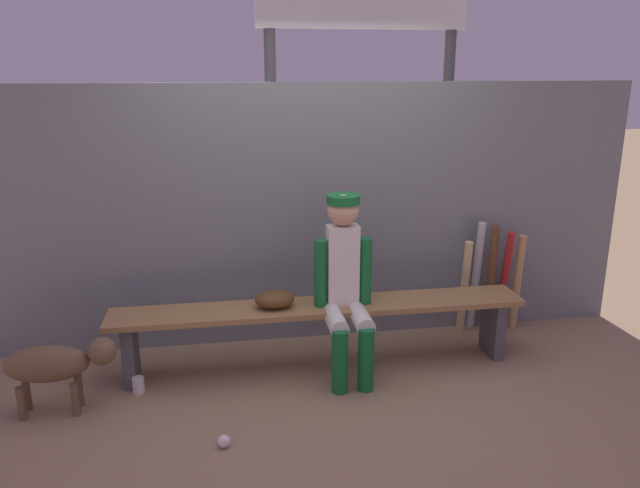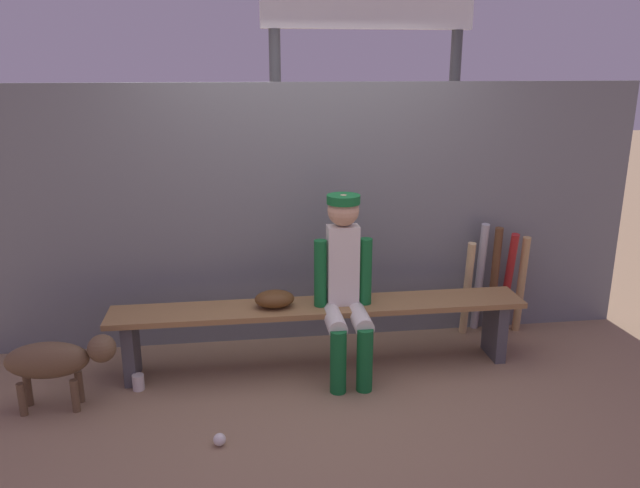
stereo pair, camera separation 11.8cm
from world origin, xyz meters
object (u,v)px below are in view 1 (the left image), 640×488
Objects in this scene: player_seated at (346,281)px; baseball at (224,441)px; scoreboard at (370,32)px; cup_on_bench at (326,294)px; bat_aluminum_red at (504,280)px; dog at (56,364)px; bat_wood_dark at (491,279)px; baseball_glove at (275,299)px; bat_aluminum_silver at (476,276)px; dugout_bench at (320,317)px; bat_wood_natural at (464,288)px; cup_on_ground at (138,385)px; bat_wood_tan at (517,283)px.

player_seated reaches higher than baseball.
scoreboard reaches higher than baseball.
bat_aluminum_red is at bearing 12.99° from cup_on_bench.
dog reaches higher than baseball.
player_seated is at bearing -158.76° from bat_wood_dark.
baseball_glove is 0.38m from cup_on_bench.
bat_aluminum_silver is 0.27× the size of scoreboard.
bat_aluminum_silver is 0.12m from bat_wood_dark.
baseball_glove is (-0.32, 0.00, 0.16)m from dugout_bench.
dog is (-2.97, -0.71, -0.07)m from bat_wood_natural.
bat_wood_dark is (0.23, 0.02, 0.05)m from bat_wood_natural.
player_seated is (0.16, -0.11, 0.31)m from dugout_bench.
scoreboard is (-0.56, 1.11, 2.00)m from bat_wood_natural.
player_seated is 2.39m from scoreboard.
bat_wood_natural reaches higher than dog.
cup_on_ground is (-1.27, -0.17, -0.33)m from dugout_bench.
bat_wood_natural is at bearing 33.02° from baseball.
scoreboard is at bearing 126.06° from bat_wood_dark.
scoreboard reaches higher than baseball_glove.
bat_aluminum_red is 0.25× the size of scoreboard.
bat_aluminum_red is at bearing 165.29° from bat_wood_tan.
dugout_bench is 3.39× the size of bat_aluminum_red.
scoreboard is at bearing 130.43° from bat_aluminum_red.
player_seated reaches higher than cup_on_bench.
bat_wood_tan reaches higher than bat_wood_natural.
baseball is 3.63m from scoreboard.
bat_aluminum_silver is 0.34m from bat_wood_tan.
baseball_glove reaches higher than cup_on_ground.
dugout_bench is at bearing -165.47° from bat_aluminum_red.
cup_on_ground is (-0.56, 0.72, 0.02)m from baseball.
bat_wood_natural is 0.23× the size of scoreboard.
scoreboard is at bearing 123.73° from bat_aluminum_silver.
cup_on_bench is at bearing -113.77° from scoreboard.
baseball_glove is at bearing 13.45° from dog.
scoreboard is at bearing 40.19° from cup_on_ground.
cup_on_bench is (0.77, 0.95, 0.51)m from baseball.
scoreboard is (-0.69, 1.03, 1.93)m from bat_aluminum_silver.
bat_wood_natural is 7.31× the size of cup_on_ground.
scoreboard is at bearing 55.84° from baseball_glove.
bat_wood_tan is at bearing 12.81° from dugout_bench.
baseball_glove is 0.30× the size of bat_aluminum_silver.
cup_on_ground is (-0.95, -0.17, -0.49)m from baseball_glove.
dugout_bench is at bearing -167.19° from bat_wood_tan.
dugout_bench is 0.86× the size of scoreboard.
bat_wood_dark is at bearing 5.56° from bat_wood_natural.
bat_wood_dark reaches higher than dugout_bench.
dugout_bench is 3.17× the size of bat_aluminum_silver.
bat_aluminum_silver is at bearing 30.87° from bat_wood_natural.
bat_wood_dark is 1.46m from cup_on_bench.
player_seated is at bearing 2.36° from cup_on_ground.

